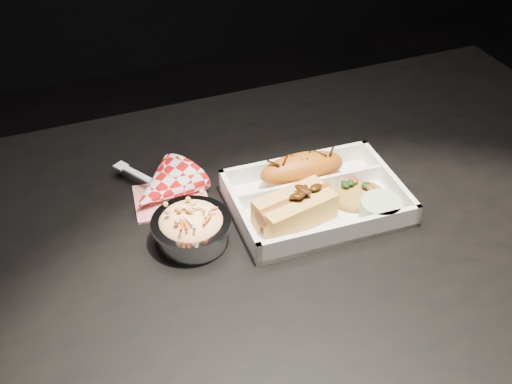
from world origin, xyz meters
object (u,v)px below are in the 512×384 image
at_px(foil_coleslaw_cup, 191,226).
at_px(dining_table, 300,267).
at_px(hotdog, 295,207).
at_px(napkin_fork, 162,189).
at_px(food_tray, 315,202).
at_px(fried_pastry, 302,169).

bearing_deg(foil_coleslaw_cup, dining_table, -8.02).
bearing_deg(hotdog, napkin_fork, 129.51).
bearing_deg(dining_table, hotdog, 167.24).
relative_size(food_tray, foil_coleslaw_cup, 2.30).
bearing_deg(napkin_fork, hotdog, 20.08).
relative_size(foil_coleslaw_cup, napkin_fork, 0.70).
relative_size(food_tray, fried_pastry, 1.89).
height_order(dining_table, napkin_fork, napkin_fork).
relative_size(fried_pastry, hotdog, 1.10).
bearing_deg(food_tray, fried_pastry, 90.00).
xyz_separation_m(dining_table, food_tray, (0.03, 0.03, 0.10)).
bearing_deg(dining_table, foil_coleslaw_cup, 171.98).
distance_m(fried_pastry, napkin_fork, 0.22).
distance_m(dining_table, fried_pastry, 0.15).
height_order(food_tray, fried_pastry, fried_pastry).
xyz_separation_m(hotdog, foil_coleslaw_cup, (-0.15, 0.02, -0.00)).
distance_m(dining_table, food_tray, 0.11).
height_order(food_tray, foil_coleslaw_cup, foil_coleslaw_cup).
bearing_deg(fried_pastry, food_tray, -92.56).
relative_size(dining_table, fried_pastry, 8.81).
relative_size(dining_table, food_tray, 4.66).
height_order(fried_pastry, foil_coleslaw_cup, foil_coleslaw_cup).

